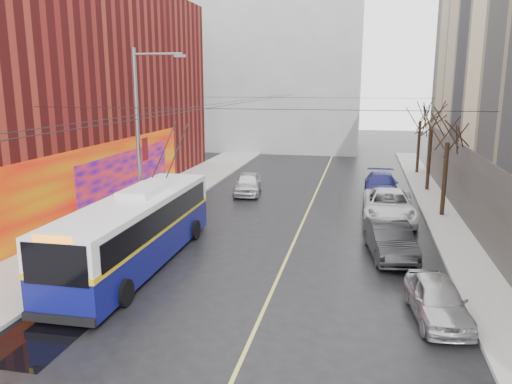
# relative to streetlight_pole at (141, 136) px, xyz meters

# --- Properties ---
(ground) EXTENTS (140.00, 140.00, 0.00)m
(ground) POSITION_rel_streetlight_pole_xyz_m (6.14, -10.00, -4.85)
(ground) COLOR black
(ground) RESTS_ON ground
(sidewalk_left) EXTENTS (4.00, 60.00, 0.15)m
(sidewalk_left) POSITION_rel_streetlight_pole_xyz_m (-1.86, 2.00, -4.77)
(sidewalk_left) COLOR gray
(sidewalk_left) RESTS_ON ground
(sidewalk_right) EXTENTS (2.00, 60.00, 0.15)m
(sidewalk_right) POSITION_rel_streetlight_pole_xyz_m (15.14, 2.00, -4.77)
(sidewalk_right) COLOR gray
(sidewalk_right) RESTS_ON ground
(lane_line) EXTENTS (0.12, 50.00, 0.01)m
(lane_line) POSITION_rel_streetlight_pole_xyz_m (7.64, 4.00, -4.84)
(lane_line) COLOR #BFB74C
(lane_line) RESTS_ON ground
(building_left) EXTENTS (12.11, 36.00, 14.00)m
(building_left) POSITION_rel_streetlight_pole_xyz_m (-9.85, 3.99, 2.14)
(building_left) COLOR #5A1212
(building_left) RESTS_ON ground
(building_far) EXTENTS (20.50, 12.10, 18.00)m
(building_far) POSITION_rel_streetlight_pole_xyz_m (0.14, 34.99, 4.17)
(building_far) COLOR gray
(building_far) RESTS_ON ground
(streetlight_pole) EXTENTS (2.65, 0.60, 9.00)m
(streetlight_pole) POSITION_rel_streetlight_pole_xyz_m (0.00, 0.00, 0.00)
(streetlight_pole) COLOR slate
(streetlight_pole) RESTS_ON ground
(catenary_wires) EXTENTS (18.00, 60.00, 0.22)m
(catenary_wires) POSITION_rel_streetlight_pole_xyz_m (3.60, 4.77, 1.40)
(catenary_wires) COLOR black
(tree_near) EXTENTS (3.20, 3.20, 6.40)m
(tree_near) POSITION_rel_streetlight_pole_xyz_m (15.14, 6.00, 0.13)
(tree_near) COLOR black
(tree_near) RESTS_ON ground
(tree_mid) EXTENTS (3.20, 3.20, 6.68)m
(tree_mid) POSITION_rel_streetlight_pole_xyz_m (15.14, 13.00, 0.41)
(tree_mid) COLOR black
(tree_mid) RESTS_ON ground
(tree_far) EXTENTS (3.20, 3.20, 6.57)m
(tree_far) POSITION_rel_streetlight_pole_xyz_m (15.14, 20.00, 0.30)
(tree_far) COLOR black
(tree_far) RESTS_ON ground
(puddle) EXTENTS (2.84, 3.81, 0.01)m
(puddle) POSITION_rel_streetlight_pole_xyz_m (1.23, -10.61, -4.84)
(puddle) COLOR black
(puddle) RESTS_ON ground
(pigeons_flying) EXTENTS (4.50, 4.51, 2.22)m
(pigeons_flying) POSITION_rel_streetlight_pole_xyz_m (4.00, 0.14, 2.64)
(pigeons_flying) COLOR slate
(trolleybus) EXTENTS (2.82, 11.63, 5.48)m
(trolleybus) POSITION_rel_streetlight_pole_xyz_m (1.73, -4.52, -3.32)
(trolleybus) COLOR #0B0E57
(trolleybus) RESTS_ON ground
(parked_car_a) EXTENTS (2.03, 4.05, 1.32)m
(parked_car_a) POSITION_rel_streetlight_pole_xyz_m (13.14, -7.08, -4.18)
(parked_car_a) COLOR #ACACB1
(parked_car_a) RESTS_ON ground
(parked_car_b) EXTENTS (2.31, 4.85, 1.53)m
(parked_car_b) POSITION_rel_streetlight_pole_xyz_m (11.94, -1.34, -4.08)
(parked_car_b) COLOR #242426
(parked_car_b) RESTS_ON ground
(parked_car_c) EXTENTS (2.82, 5.97, 1.65)m
(parked_car_c) POSITION_rel_streetlight_pole_xyz_m (12.18, 4.67, -4.02)
(parked_car_c) COLOR silver
(parked_car_c) RESTS_ON ground
(parked_car_d) EXTENTS (2.15, 5.28, 1.53)m
(parked_car_d) POSITION_rel_streetlight_pole_xyz_m (11.94, 10.78, -4.08)
(parked_car_d) COLOR navy
(parked_car_d) RESTS_ON ground
(following_car) EXTENTS (2.28, 4.44, 1.45)m
(following_car) POSITION_rel_streetlight_pole_xyz_m (3.13, 9.61, -4.12)
(following_car) COLOR silver
(following_car) RESTS_ON ground
(pedestrian_a) EXTENTS (0.61, 0.77, 1.86)m
(pedestrian_a) POSITION_rel_streetlight_pole_xyz_m (-0.97, -3.72, -3.77)
(pedestrian_a) COLOR black
(pedestrian_a) RESTS_ON sidewalk_left
(pedestrian_b) EXTENTS (0.74, 0.91, 1.74)m
(pedestrian_b) POSITION_rel_streetlight_pole_xyz_m (-1.46, 2.66, -3.82)
(pedestrian_b) COLOR black
(pedestrian_b) RESTS_ON sidewalk_left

